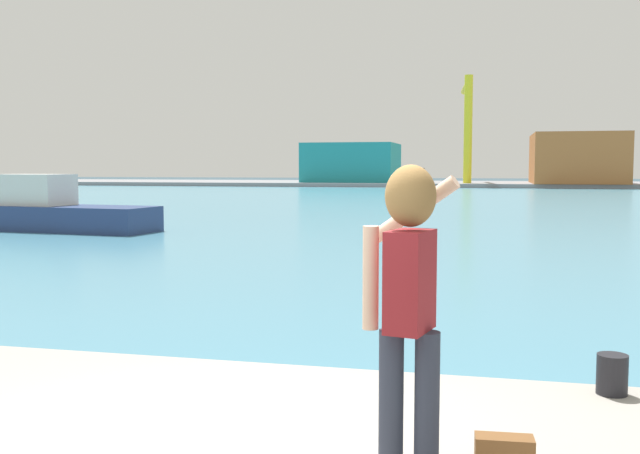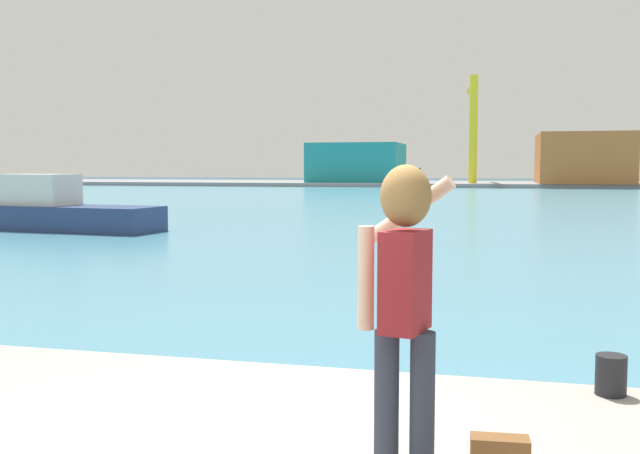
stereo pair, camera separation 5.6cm
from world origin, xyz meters
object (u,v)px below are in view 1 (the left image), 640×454
object	(u,v)px
warehouse_right	(577,159)
warehouse_left	(352,163)
port_crane	(467,116)
person_photographer	(409,287)
boat_moored	(50,211)
harbor_bollard	(612,374)

from	to	relation	value
warehouse_right	warehouse_left	bearing A→B (deg)	177.64
warehouse_left	warehouse_right	size ratio (longest dim) A/B	0.86
port_crane	person_photographer	bearing A→B (deg)	-88.30
person_photographer	boat_moored	size ratio (longest dim) A/B	0.21
harbor_bollard	boat_moored	world-z (taller)	boat_moored
warehouse_right	port_crane	xyz separation A→B (m)	(-13.01, -1.29, 5.25)
person_photographer	boat_moored	distance (m)	25.85
boat_moored	port_crane	xyz separation A→B (m)	(13.27, 67.00, 7.96)
warehouse_left	boat_moored	bearing A→B (deg)	-88.70
harbor_bollard	warehouse_left	size ratio (longest dim) A/B	0.03
person_photographer	port_crane	xyz separation A→B (m)	(-2.60, 87.39, 6.97)
person_photographer	boat_moored	xyz separation A→B (m)	(-15.87, 20.39, -0.99)
warehouse_left	warehouse_right	distance (m)	27.88
person_photographer	harbor_bollard	world-z (taller)	person_photographer
person_photographer	harbor_bollard	distance (m)	2.43
warehouse_left	port_crane	distance (m)	16.09
person_photographer	warehouse_right	xyz separation A→B (m)	(10.41, 88.68, 1.72)
harbor_bollard	warehouse_right	size ratio (longest dim) A/B	0.02
person_photographer	warehouse_right	distance (m)	89.31
person_photographer	harbor_bollard	bearing A→B (deg)	-24.42
warehouse_left	port_crane	world-z (taller)	port_crane
warehouse_right	port_crane	size ratio (longest dim) A/B	1.05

